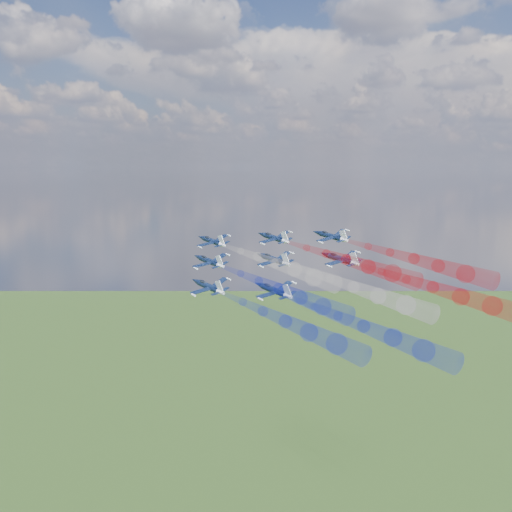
% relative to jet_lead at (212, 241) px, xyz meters
% --- Properties ---
extents(jet_lead, '(16.18, 15.42, 7.40)m').
position_rel_jet_lead_xyz_m(jet_lead, '(0.00, 0.00, 0.00)').
color(jet_lead, black).
extents(trail_lead, '(37.97, 22.87, 9.89)m').
position_rel_jet_lead_xyz_m(trail_lead, '(23.01, -11.54, -3.00)').
color(trail_lead, white).
extents(jet_inner_left, '(16.18, 15.42, 7.40)m').
position_rel_jet_lead_xyz_m(jet_inner_left, '(6.81, -14.58, -3.12)').
color(jet_inner_left, black).
extents(trail_inner_left, '(37.97, 22.87, 9.89)m').
position_rel_jet_lead_xyz_m(trail_inner_left, '(29.81, -26.12, -6.12)').
color(trail_inner_left, '#1725C7').
extents(jet_inner_right, '(16.18, 15.42, 7.40)m').
position_rel_jet_lead_xyz_m(jet_inner_right, '(16.89, 3.02, 1.39)').
color(jet_inner_right, black).
extents(trail_inner_right, '(37.97, 22.87, 9.89)m').
position_rel_jet_lead_xyz_m(trail_inner_right, '(39.89, -8.52, -1.61)').
color(trail_inner_right, red).
extents(jet_outer_left, '(16.18, 15.42, 7.40)m').
position_rel_jet_lead_xyz_m(jet_outer_left, '(13.03, -26.87, -6.85)').
color(jet_outer_left, black).
extents(trail_outer_left, '(37.97, 22.87, 9.89)m').
position_rel_jet_lead_xyz_m(trail_outer_left, '(36.03, -38.41, -9.85)').
color(trail_outer_left, '#1725C7').
extents(jet_center_third, '(16.18, 15.42, 7.40)m').
position_rel_jet_lead_xyz_m(jet_center_third, '(22.15, -10.11, -2.34)').
color(jet_center_third, black).
extents(trail_center_third, '(37.97, 22.87, 9.89)m').
position_rel_jet_lead_xyz_m(trail_center_third, '(45.16, -21.65, -5.34)').
color(trail_center_third, white).
extents(jet_outer_right, '(16.18, 15.42, 7.40)m').
position_rel_jet_lead_xyz_m(jet_outer_right, '(32.01, 5.04, 2.26)').
color(jet_outer_right, black).
extents(trail_outer_right, '(37.97, 22.87, 9.89)m').
position_rel_jet_lead_xyz_m(trail_outer_right, '(55.02, -6.50, -0.74)').
color(trail_outer_right, red).
extents(jet_rear_left, '(16.18, 15.42, 7.40)m').
position_rel_jet_lead_xyz_m(jet_rear_left, '(28.05, -24.47, -6.95)').
color(jet_rear_left, black).
extents(trail_rear_left, '(37.97, 22.87, 9.89)m').
position_rel_jet_lead_xyz_m(trail_rear_left, '(51.06, -36.01, -9.95)').
color(trail_rear_left, '#1725C7').
extents(jet_rear_right, '(16.18, 15.42, 7.40)m').
position_rel_jet_lead_xyz_m(jet_rear_right, '(38.11, -7.16, -1.68)').
color(jet_rear_right, black).
extents(trail_rear_right, '(37.97, 22.87, 9.89)m').
position_rel_jet_lead_xyz_m(trail_rear_right, '(61.12, -18.70, -4.68)').
color(trail_rear_right, red).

